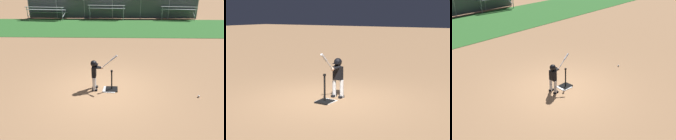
# 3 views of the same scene
# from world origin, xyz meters

# --- Properties ---
(ground_plane) EXTENTS (90.00, 90.00, 0.00)m
(ground_plane) POSITION_xyz_m (0.00, 0.00, 0.00)
(ground_plane) COLOR #AD7F56
(home_plate) EXTENTS (0.47, 0.47, 0.02)m
(home_plate) POSITION_xyz_m (0.21, 0.02, 0.01)
(home_plate) COLOR white
(home_plate) RESTS_ON ground_plane
(batting_tee) EXTENTS (0.42, 0.37, 0.75)m
(batting_tee) POSITION_xyz_m (0.29, 0.03, 0.11)
(batting_tee) COLOR black
(batting_tee) RESTS_ON ground_plane
(batter_child) EXTENTS (0.91, 0.34, 1.29)m
(batter_child) POSITION_xyz_m (-0.28, 0.07, 0.69)
(batter_child) COLOR silver
(batter_child) RESTS_ON ground_plane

